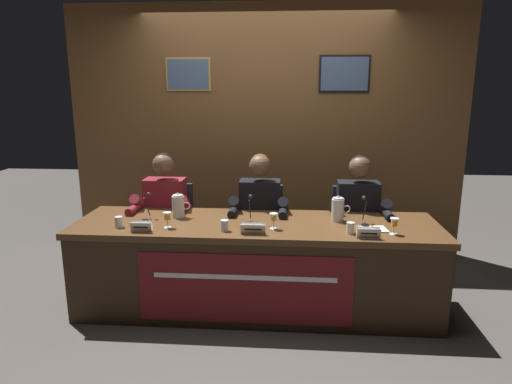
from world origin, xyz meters
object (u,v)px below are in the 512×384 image
microphone_center (250,214)px  chair_right (354,237)px  chair_center (261,235)px  nameplate_right (369,233)px  document_stack_right (373,229)px  microphone_right (365,216)px  water_cup_right (351,229)px  chair_left (170,233)px  nameplate_left (141,227)px  water_cup_left (119,223)px  juice_glass_center (274,218)px  water_pitcher_left_side (178,206)px  panelist_center (259,212)px  water_cup_center (225,226)px  conference_table (255,255)px  water_pitcher_right_side (338,209)px  juice_glass_left (167,217)px  microphone_left (146,212)px  panelist_right (358,214)px  juice_glass_right (394,223)px  panelist_left (163,210)px

microphone_center → chair_right: size_ratio=0.25×
chair_center → nameplate_right: 1.27m
document_stack_right → microphone_right: bearing=109.3°
chair_center → water_cup_right: (0.72, -0.81, 0.34)m
chair_left → nameplate_left: chair_left is taller
water_cup_left → juice_glass_center: 1.19m
juice_glass_center → water_pitcher_left_side: bearing=162.5°
water_cup_left → panelist_center: bearing=29.7°
juice_glass_center → water_cup_center: juice_glass_center is taller
nameplate_left → chair_right: chair_right is taller
nameplate_right → microphone_right: size_ratio=0.77×
conference_table → water_pitcher_right_side: 0.76m
chair_right → microphone_center: bearing=-145.9°
juice_glass_left → microphone_left: (-0.22, 0.17, -0.01)m
panelist_center → panelist_right: same height
panelist_right → microphone_center: bearing=-155.3°
juice_glass_left → chair_right: size_ratio=0.14×
juice_glass_left → nameplate_right: size_ratio=0.75×
microphone_left → chair_center: microphone_left is taller
juice_glass_center → microphone_center: bearing=146.9°
water_cup_right → water_pitcher_right_side: size_ratio=0.40×
microphone_center → water_pitcher_right_side: size_ratio=1.03×
conference_table → juice_glass_right: 1.08m
panelist_right → nameplate_right: 0.71m
microphone_right → panelist_right: bearing=87.9°
conference_table → water_cup_center: water_cup_center is taller
conference_table → water_pitcher_left_side: size_ratio=13.78×
panelist_center → microphone_left: bearing=-155.4°
microphone_center → water_cup_right: microphone_center is taller
water_cup_center → nameplate_right: 1.05m
nameplate_left → juice_glass_left: (0.17, 0.11, 0.05)m
water_cup_left → water_pitcher_right_side: size_ratio=0.40×
juice_glass_left → document_stack_right: size_ratio=0.55×
juice_glass_left → microphone_center: microphone_center is taller
panelist_left → water_cup_center: panelist_left is taller
water_cup_left → panelist_center: (1.04, 0.59, -0.06)m
chair_right → water_pitcher_left_side: size_ratio=4.19×
juice_glass_right → microphone_right: (-0.18, 0.21, -0.01)m
chair_right → water_pitcher_left_side: (-1.51, -0.49, 0.40)m
panelist_center → chair_right: size_ratio=1.37×
nameplate_left → panelist_right: panelist_right is taller
water_pitcher_right_side → nameplate_left: bearing=-165.2°
water_cup_left → nameplate_right: (1.87, -0.11, 0.00)m
panelist_left → document_stack_right: bearing=-16.4°
nameplate_right → water_pitcher_left_side: 1.54m
water_cup_center → chair_right: size_ratio=0.10×
conference_table → water_pitcher_right_side: water_pitcher_right_side is taller
water_cup_left → chair_center: 1.35m
juice_glass_right → microphone_right: size_ratio=0.57×
chair_center → microphone_right: microphone_right is taller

